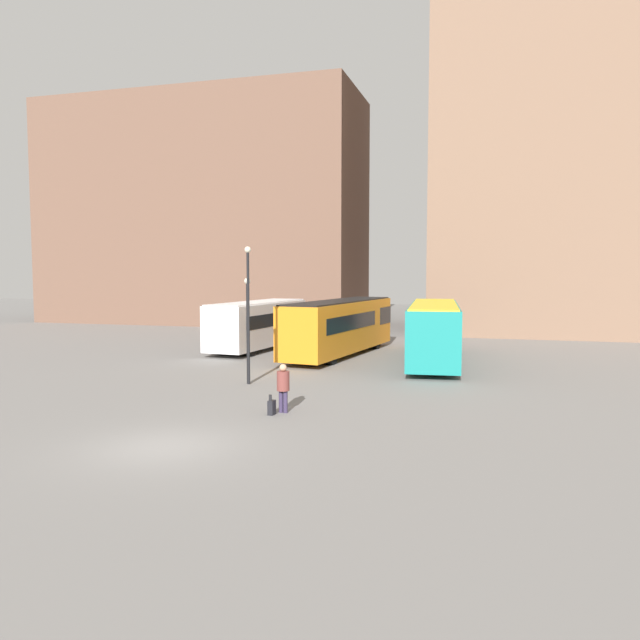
{
  "coord_description": "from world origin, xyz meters",
  "views": [
    {
      "loc": [
        9.18,
        -15.67,
        5.04
      ],
      "look_at": [
        0.46,
        14.67,
        2.58
      ],
      "focal_mm": 35.0,
      "sensor_mm": 36.0,
      "label": 1
    }
  ],
  "objects_px": {
    "traveler": "(283,384)",
    "lamp_post_1": "(248,304)",
    "bus_0": "(259,323)",
    "suitcase": "(272,407)",
    "bus_1": "(340,325)",
    "bus_2": "(434,330)",
    "lamp_post_0": "(248,320)"
  },
  "relations": [
    {
      "from": "traveler",
      "to": "lamp_post_1",
      "type": "bearing_deg",
      "value": 37.98
    },
    {
      "from": "bus_1",
      "to": "lamp_post_1",
      "type": "height_order",
      "value": "lamp_post_1"
    },
    {
      "from": "lamp_post_1",
      "to": "traveler",
      "type": "bearing_deg",
      "value": -55.65
    },
    {
      "from": "traveler",
      "to": "bus_0",
      "type": "bearing_deg",
      "value": 27.98
    },
    {
      "from": "lamp_post_1",
      "to": "bus_0",
      "type": "bearing_deg",
      "value": 109.59
    },
    {
      "from": "bus_1",
      "to": "suitcase",
      "type": "xyz_separation_m",
      "value": [
        1.57,
        -16.08,
        -1.54
      ]
    },
    {
      "from": "bus_0",
      "to": "lamp_post_1",
      "type": "bearing_deg",
      "value": -155.11
    },
    {
      "from": "bus_2",
      "to": "lamp_post_0",
      "type": "relative_size",
      "value": 2.59
    },
    {
      "from": "traveler",
      "to": "lamp_post_1",
      "type": "distance_m",
      "value": 6.51
    },
    {
      "from": "bus_1",
      "to": "suitcase",
      "type": "bearing_deg",
      "value": -166.8
    },
    {
      "from": "bus_0",
      "to": "lamp_post_1",
      "type": "distance_m",
      "value": 12.69
    },
    {
      "from": "bus_1",
      "to": "lamp_post_0",
      "type": "bearing_deg",
      "value": 178.98
    },
    {
      "from": "bus_2",
      "to": "lamp_post_1",
      "type": "distance_m",
      "value": 11.82
    },
    {
      "from": "bus_1",
      "to": "bus_2",
      "type": "distance_m",
      "value": 5.96
    },
    {
      "from": "bus_2",
      "to": "suitcase",
      "type": "distance_m",
      "value": 15.19
    },
    {
      "from": "bus_1",
      "to": "traveler",
      "type": "height_order",
      "value": "bus_1"
    },
    {
      "from": "lamp_post_0",
      "to": "lamp_post_1",
      "type": "bearing_deg",
      "value": -54.59
    },
    {
      "from": "bus_1",
      "to": "lamp_post_0",
      "type": "relative_size",
      "value": 2.63
    },
    {
      "from": "bus_2",
      "to": "lamp_post_1",
      "type": "xyz_separation_m",
      "value": [
        -7.29,
        -9.14,
        1.79
      ]
    },
    {
      "from": "bus_1",
      "to": "bus_2",
      "type": "relative_size",
      "value": 1.01
    },
    {
      "from": "suitcase",
      "to": "bus_2",
      "type": "bearing_deg",
      "value": -12.45
    },
    {
      "from": "bus_0",
      "to": "suitcase",
      "type": "bearing_deg",
      "value": -151.68
    },
    {
      "from": "bus_2",
      "to": "lamp_post_0",
      "type": "xyz_separation_m",
      "value": [
        -7.37,
        -9.03,
        1.07
      ]
    },
    {
      "from": "bus_1",
      "to": "lamp_post_1",
      "type": "xyz_separation_m",
      "value": [
        -1.53,
        -10.7,
        1.78
      ]
    },
    {
      "from": "bus_0",
      "to": "bus_1",
      "type": "height_order",
      "value": "bus_1"
    },
    {
      "from": "traveler",
      "to": "bus_1",
      "type": "bearing_deg",
      "value": 10.37
    },
    {
      "from": "bus_0",
      "to": "suitcase",
      "type": "height_order",
      "value": "bus_0"
    },
    {
      "from": "traveler",
      "to": "suitcase",
      "type": "relative_size",
      "value": 2.36
    },
    {
      "from": "suitcase",
      "to": "lamp_post_1",
      "type": "distance_m",
      "value": 7.04
    },
    {
      "from": "bus_1",
      "to": "traveler",
      "type": "bearing_deg",
      "value": -165.64
    },
    {
      "from": "bus_0",
      "to": "lamp_post_0",
      "type": "height_order",
      "value": "lamp_post_0"
    },
    {
      "from": "bus_2",
      "to": "lamp_post_0",
      "type": "height_order",
      "value": "lamp_post_0"
    }
  ]
}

